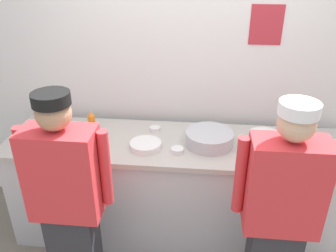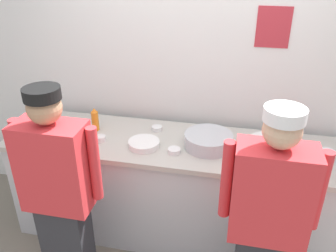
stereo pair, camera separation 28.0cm
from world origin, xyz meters
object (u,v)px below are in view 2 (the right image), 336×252
(squeeze_bottle_spare, at_px, (314,158))
(ramekin_orange_sauce, at_px, (157,128))
(plate_stack_rear, at_px, (144,144))
(ramekin_yellow_sauce, at_px, (286,164))
(chef_near_left, at_px, (59,193))
(squeeze_bottle_primary, at_px, (293,133))
(ramekin_red_sauce, at_px, (174,151))
(mixing_bowl_steel, at_px, (208,141))
(ramekin_green_sauce, at_px, (101,138))
(deli_cup, at_px, (327,155))
(sheet_tray, at_px, (62,131))
(squeeze_bottle_secondary, at_px, (95,120))
(chef_center, at_px, (267,222))
(plate_stack_front, at_px, (265,144))

(squeeze_bottle_spare, height_order, ramekin_orange_sauce, squeeze_bottle_spare)
(plate_stack_rear, bearing_deg, ramekin_yellow_sauce, -3.48)
(chef_near_left, distance_m, plate_stack_rear, 0.74)
(chef_near_left, height_order, squeeze_bottle_primary, chef_near_left)
(squeeze_bottle_spare, bearing_deg, ramekin_red_sauce, 178.70)
(squeeze_bottle_primary, distance_m, squeeze_bottle_spare, 0.37)
(ramekin_yellow_sauce, bearing_deg, squeeze_bottle_spare, -0.58)
(mixing_bowl_steel, bearing_deg, ramekin_green_sauce, -174.18)
(ramekin_green_sauce, bearing_deg, ramekin_orange_sauce, 34.20)
(ramekin_red_sauce, relative_size, deli_cup, 1.07)
(sheet_tray, height_order, squeeze_bottle_secondary, squeeze_bottle_secondary)
(sheet_tray, distance_m, squeeze_bottle_spare, 1.98)
(sheet_tray, bearing_deg, mixing_bowl_steel, 0.91)
(squeeze_bottle_primary, bearing_deg, mixing_bowl_steel, -163.58)
(mixing_bowl_steel, relative_size, squeeze_bottle_secondary, 1.87)
(chef_center, relative_size, plate_stack_front, 6.70)
(squeeze_bottle_primary, relative_size, ramekin_orange_sauce, 2.13)
(sheet_tray, height_order, deli_cup, deli_cup)
(chef_near_left, distance_m, squeeze_bottle_primary, 1.79)
(ramekin_orange_sauce, height_order, deli_cup, deli_cup)
(plate_stack_front, bearing_deg, plate_stack_rear, -170.78)
(squeeze_bottle_secondary, relative_size, squeeze_bottle_spare, 0.98)
(chef_center, distance_m, mixing_bowl_steel, 0.83)
(plate_stack_front, bearing_deg, chef_center, -89.93)
(ramekin_orange_sauce, bearing_deg, squeeze_bottle_primary, 0.24)
(sheet_tray, bearing_deg, ramekin_red_sauce, -7.32)
(squeeze_bottle_secondary, bearing_deg, ramekin_orange_sauce, 11.29)
(deli_cup, bearing_deg, ramekin_red_sauce, -172.90)
(chef_near_left, bearing_deg, mixing_bowl_steel, 38.09)
(ramekin_green_sauce, height_order, ramekin_red_sauce, ramekin_green_sauce)
(plate_stack_front, relative_size, squeeze_bottle_spare, 1.17)
(plate_stack_rear, xyz_separation_m, deli_cup, (1.36, 0.09, 0.02))
(squeeze_bottle_secondary, bearing_deg, deli_cup, -2.84)
(chef_near_left, distance_m, chef_center, 1.34)
(plate_stack_front, xyz_separation_m, plate_stack_rear, (-0.92, -0.15, -0.02))
(ramekin_yellow_sauce, bearing_deg, sheet_tray, 175.31)
(plate_stack_rear, distance_m, sheet_tray, 0.74)
(squeeze_bottle_secondary, bearing_deg, ramekin_yellow_sauce, -9.22)
(squeeze_bottle_secondary, xyz_separation_m, ramekin_red_sauce, (0.73, -0.23, -0.08))
(chef_center, xyz_separation_m, plate_stack_rear, (-0.92, 0.60, 0.09))
(ramekin_green_sauce, bearing_deg, squeeze_bottle_secondary, 123.38)
(plate_stack_rear, xyz_separation_m, ramekin_red_sauce, (0.25, -0.04, -0.00))
(ramekin_orange_sauce, height_order, ramekin_red_sauce, same)
(squeeze_bottle_secondary, height_order, squeeze_bottle_spare, squeeze_bottle_spare)
(ramekin_red_sauce, bearing_deg, sheet_tray, 172.68)
(chef_center, relative_size, plate_stack_rear, 6.52)
(squeeze_bottle_spare, bearing_deg, squeeze_bottle_secondary, 171.67)
(ramekin_orange_sauce, relative_size, ramekin_yellow_sauce, 0.86)
(sheet_tray, bearing_deg, ramekin_green_sauce, -10.33)
(chef_near_left, bearing_deg, squeeze_bottle_spare, 18.14)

